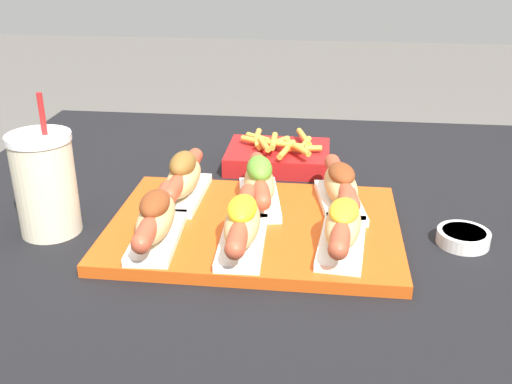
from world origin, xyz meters
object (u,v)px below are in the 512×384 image
Objects in this scene: hot_dog_2 at (343,225)px; sauce_bowl at (463,237)px; serving_tray at (254,227)px; hot_dog_4 at (259,183)px; hot_dog_3 at (184,178)px; hot_dog_5 at (341,186)px; fries_basket at (278,156)px; hot_dog_1 at (242,223)px; hot_dog_0 at (156,219)px; drink_cup at (45,184)px.

hot_dog_2 is 0.19m from sauce_bowl.
serving_tray is 2.20× the size of hot_dog_4.
hot_dog_2 is 0.29m from hot_dog_3.
hot_dog_2 is 1.01× the size of hot_dog_5.
hot_dog_1 is at bearing -93.36° from fries_basket.
hot_dog_4 reaches higher than hot_dog_5.
hot_dog_4 reaches higher than fries_basket.
sauce_bowl is (0.18, 0.06, -0.04)m from hot_dog_2.
hot_dog_5 reaches higher than serving_tray.
hot_dog_0 is (-0.13, -0.07, 0.04)m from serving_tray.
hot_dog_5 is 0.44m from drink_cup.
serving_tray is 2.20× the size of hot_dog_5.
sauce_bowl is (0.30, 0.00, 0.00)m from serving_tray.
fries_basket is (0.32, 0.31, -0.06)m from drink_cup.
serving_tray is 0.08m from hot_dog_4.
hot_dog_1 is (-0.01, -0.07, 0.04)m from serving_tray.
serving_tray is 0.15m from hot_dog_0.
fries_basket is at bearing 119.03° from hot_dog_5.
sauce_bowl is at bearing 2.91° from drink_cup.
hot_dog_3 is 0.25m from hot_dog_5.
sauce_bowl is at bearing -22.22° from hot_dog_5.
hot_dog_1 reaches higher than hot_dog_5.
sauce_bowl is 0.61m from drink_cup.
drink_cup is at bearing -149.86° from hot_dog_3.
serving_tray is at bearing -150.18° from hot_dog_5.
hot_dog_1 is at bearing -132.77° from hot_dog_5.
hot_dog_4 is (-0.00, 0.07, 0.04)m from serving_tray.
fries_basket is at bearing 86.64° from hot_dog_1.
hot_dog_5 is (0.26, 0.15, -0.00)m from hot_dog_0.
drink_cup is (-0.43, -0.10, 0.03)m from hot_dog_5.
hot_dog_5 is at bearing 90.71° from hot_dog_2.
hot_dog_3 is 1.01× the size of hot_dog_4.
hot_dog_0 reaches higher than serving_tray.
serving_tray is 2.18× the size of hot_dog_2.
drink_cup is at bearing -166.52° from hot_dog_5.
hot_dog_5 is 2.59× the size of sauce_bowl.
drink_cup reaches higher than fries_basket.
hot_dog_5 is 0.24m from fries_basket.
hot_dog_2 is at bearing -27.88° from hot_dog_3.
sauce_bowl is at bearing 18.71° from hot_dog_2.
serving_tray is at bearing -92.63° from fries_basket.
hot_dog_1 is 0.92× the size of drink_cup.
drink_cup is at bearing -162.02° from hot_dog_4.
hot_dog_0 is 1.01× the size of hot_dog_4.
hot_dog_1 is at bearing -51.84° from hot_dog_3.
hot_dog_2 is (0.14, 0.01, -0.00)m from hot_dog_1.
hot_dog_2 is (0.26, 0.01, -0.00)m from hot_dog_0.
fries_basket is (-0.12, 0.34, -0.03)m from hot_dog_2.
hot_dog_4 is at bearing -93.56° from fries_basket.
hot_dog_0 is 0.38m from fries_basket.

